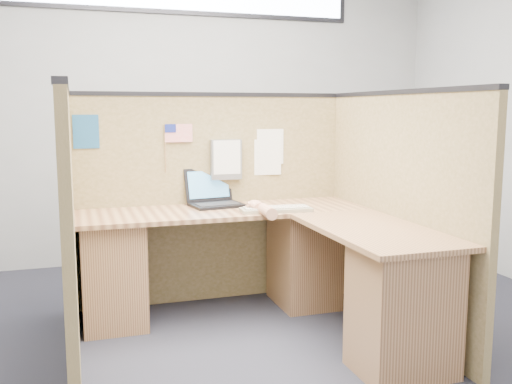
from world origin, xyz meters
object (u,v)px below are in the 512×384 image
object	(u,v)px
laptop	(214,196)
l_desk	(267,270)
keyboard	(276,209)
mouse	(255,208)

from	to	relation	value
laptop	l_desk	bearing A→B (deg)	-79.76
l_desk	keyboard	size ratio (longest dim) A/B	3.99
laptop	mouse	xyz separation A→B (m)	(0.19, -0.34, -0.04)
laptop	mouse	distance (m)	0.39
laptop	mouse	world-z (taller)	laptop
l_desk	keyboard	xyz separation A→B (m)	(0.13, 0.20, 0.35)
keyboard	mouse	world-z (taller)	mouse
mouse	laptop	bearing A→B (deg)	119.73
l_desk	mouse	xyz separation A→B (m)	(-0.00, 0.25, 0.36)
l_desk	keyboard	world-z (taller)	keyboard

